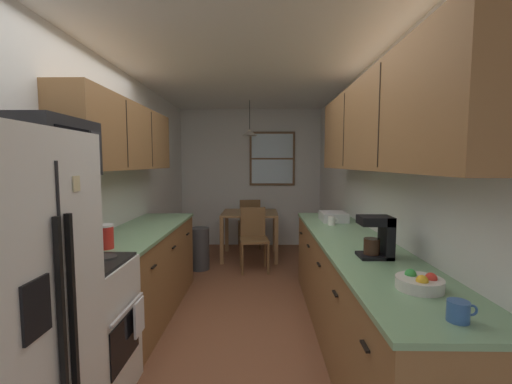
{
  "coord_description": "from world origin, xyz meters",
  "views": [
    {
      "loc": [
        0.2,
        -2.65,
        1.56
      ],
      "look_at": [
        0.14,
        1.49,
        1.2
      ],
      "focal_mm": 23.4,
      "sensor_mm": 36.0,
      "label": 1
    }
  ],
  "objects_px": {
    "mug_by_coffeemaker": "(332,221)",
    "dish_rack": "(333,217)",
    "microwave_over_range": "(49,147)",
    "mug_spare": "(459,311)",
    "dining_table": "(250,220)",
    "storage_canister": "(105,237)",
    "dining_chair_far": "(250,221)",
    "trash_bin": "(200,249)",
    "fruit_bowl": "(420,282)",
    "table_serving_bowl": "(249,210)",
    "dining_chair_near": "(254,236)",
    "coffee_maker": "(379,236)",
    "stove_range": "(76,332)"
  },
  "relations": [
    {
      "from": "dining_table",
      "to": "storage_canister",
      "type": "xyz_separation_m",
      "value": [
        -1.01,
        -2.9,
        0.36
      ]
    },
    {
      "from": "dish_rack",
      "to": "table_serving_bowl",
      "type": "height_order",
      "value": "dish_rack"
    },
    {
      "from": "stove_range",
      "to": "mug_by_coffeemaker",
      "type": "xyz_separation_m",
      "value": [
        1.94,
        1.46,
        0.47
      ]
    },
    {
      "from": "dining_chair_near",
      "to": "storage_canister",
      "type": "relative_size",
      "value": 4.81
    },
    {
      "from": "coffee_maker",
      "to": "mug_spare",
      "type": "relative_size",
      "value": 2.32
    },
    {
      "from": "stove_range",
      "to": "storage_canister",
      "type": "relative_size",
      "value": 5.88
    },
    {
      "from": "dining_chair_far",
      "to": "trash_bin",
      "type": "bearing_deg",
      "value": -119.0
    },
    {
      "from": "dish_rack",
      "to": "fruit_bowl",
      "type": "bearing_deg",
      "value": -89.79
    },
    {
      "from": "trash_bin",
      "to": "dish_rack",
      "type": "xyz_separation_m",
      "value": [
        1.72,
        -1.01,
        0.64
      ]
    },
    {
      "from": "mug_spare",
      "to": "fruit_bowl",
      "type": "height_order",
      "value": "fruit_bowl"
    },
    {
      "from": "mug_spare",
      "to": "storage_canister",
      "type": "bearing_deg",
      "value": 150.36
    },
    {
      "from": "dining_table",
      "to": "storage_canister",
      "type": "height_order",
      "value": "storage_canister"
    },
    {
      "from": "mug_by_coffeemaker",
      "to": "mug_spare",
      "type": "relative_size",
      "value": 0.88
    },
    {
      "from": "dining_chair_far",
      "to": "trash_bin",
      "type": "distance_m",
      "value": 1.43
    },
    {
      "from": "dish_rack",
      "to": "dining_chair_near",
      "type": "bearing_deg",
      "value": 131.98
    },
    {
      "from": "coffee_maker",
      "to": "mug_spare",
      "type": "bearing_deg",
      "value": -89.82
    },
    {
      "from": "dish_rack",
      "to": "table_serving_bowl",
      "type": "relative_size",
      "value": 1.74
    },
    {
      "from": "dining_chair_near",
      "to": "storage_canister",
      "type": "xyz_separation_m",
      "value": [
        -1.09,
        -2.29,
        0.49
      ]
    },
    {
      "from": "dining_chair_far",
      "to": "dish_rack",
      "type": "distance_m",
      "value": 2.52
    },
    {
      "from": "mug_by_coffeemaker",
      "to": "dining_chair_far",
      "type": "bearing_deg",
      "value": 110.89
    },
    {
      "from": "trash_bin",
      "to": "dish_rack",
      "type": "bearing_deg",
      "value": -30.49
    },
    {
      "from": "mug_by_coffeemaker",
      "to": "dish_rack",
      "type": "relative_size",
      "value": 0.32
    },
    {
      "from": "trash_bin",
      "to": "mug_spare",
      "type": "distance_m",
      "value": 3.88
    },
    {
      "from": "storage_canister",
      "to": "fruit_bowl",
      "type": "distance_m",
      "value": 2.18
    },
    {
      "from": "stove_range",
      "to": "coffee_maker",
      "type": "distance_m",
      "value": 2.11
    },
    {
      "from": "trash_bin",
      "to": "coffee_maker",
      "type": "height_order",
      "value": "coffee_maker"
    },
    {
      "from": "coffee_maker",
      "to": "dining_chair_far",
      "type": "bearing_deg",
      "value": 105.47
    },
    {
      "from": "fruit_bowl",
      "to": "table_serving_bowl",
      "type": "distance_m",
      "value": 3.84
    },
    {
      "from": "storage_canister",
      "to": "table_serving_bowl",
      "type": "relative_size",
      "value": 0.96
    },
    {
      "from": "dining_chair_far",
      "to": "mug_by_coffeemaker",
      "type": "xyz_separation_m",
      "value": [
        0.96,
        -2.51,
        0.45
      ]
    },
    {
      "from": "storage_canister",
      "to": "table_serving_bowl",
      "type": "bearing_deg",
      "value": 71.09
    },
    {
      "from": "microwave_over_range",
      "to": "trash_bin",
      "type": "bearing_deg",
      "value": 81.49
    },
    {
      "from": "stove_range",
      "to": "coffee_maker",
      "type": "height_order",
      "value": "coffee_maker"
    },
    {
      "from": "dining_chair_near",
      "to": "mug_spare",
      "type": "height_order",
      "value": "mug_spare"
    },
    {
      "from": "dining_table",
      "to": "coffee_maker",
      "type": "relative_size",
      "value": 3.08
    },
    {
      "from": "dish_rack",
      "to": "table_serving_bowl",
      "type": "xyz_separation_m",
      "value": [
        -1.03,
        1.64,
        -0.17
      ]
    },
    {
      "from": "microwave_over_range",
      "to": "mug_spare",
      "type": "xyz_separation_m",
      "value": [
        2.13,
        -0.7,
        -0.71
      ]
    },
    {
      "from": "trash_bin",
      "to": "table_serving_bowl",
      "type": "bearing_deg",
      "value": 42.29
    },
    {
      "from": "dining_table",
      "to": "dish_rack",
      "type": "distance_m",
      "value": 1.95
    },
    {
      "from": "dining_chair_far",
      "to": "trash_bin",
      "type": "height_order",
      "value": "dining_chair_far"
    },
    {
      "from": "dining_chair_near",
      "to": "fruit_bowl",
      "type": "height_order",
      "value": "fruit_bowl"
    },
    {
      "from": "dining_chair_near",
      "to": "microwave_over_range",
      "type": "bearing_deg",
      "value": -113.55
    },
    {
      "from": "dining_table",
      "to": "table_serving_bowl",
      "type": "xyz_separation_m",
      "value": [
        -0.02,
        -0.0,
        0.15
      ]
    },
    {
      "from": "dining_table",
      "to": "trash_bin",
      "type": "xyz_separation_m",
      "value": [
        -0.71,
        -0.63,
        -0.33
      ]
    },
    {
      "from": "storage_canister",
      "to": "dish_rack",
      "type": "xyz_separation_m",
      "value": [
        2.02,
        1.26,
        -0.04
      ]
    },
    {
      "from": "microwave_over_range",
      "to": "trash_bin",
      "type": "distance_m",
      "value": 3.07
    },
    {
      "from": "stove_range",
      "to": "dining_chair_far",
      "type": "distance_m",
      "value": 4.09
    },
    {
      "from": "dining_chair_far",
      "to": "mug_by_coffeemaker",
      "type": "distance_m",
      "value": 2.73
    },
    {
      "from": "microwave_over_range",
      "to": "storage_canister",
      "type": "relative_size",
      "value": 3.2
    },
    {
      "from": "trash_bin",
      "to": "mug_by_coffeemaker",
      "type": "distance_m",
      "value": 2.18
    }
  ]
}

